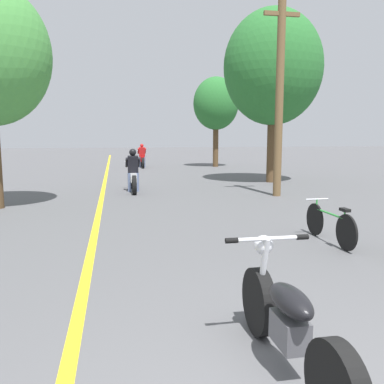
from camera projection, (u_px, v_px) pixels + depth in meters
The scene contains 8 objects.
lane_stripe_center at pixel (104, 187), 14.54m from camera, with size 0.14×48.00×0.01m, color yellow.
utility_pole at pixel (280, 94), 12.15m from camera, with size 1.10×0.24×5.97m.
roadside_tree_right_near at pixel (273, 68), 15.64m from camera, with size 3.85×3.46×6.67m.
roadside_tree_right_far at pixel (216, 104), 23.71m from camera, with size 2.66×2.39×5.23m.
motorcycle_foreground at pixel (288, 324), 3.16m from camera, with size 0.76×2.01×0.99m.
motorcycle_rider_lead at pixel (133, 175), 13.49m from camera, with size 0.50×2.09×1.42m.
motorcycle_rider_far at pixel (142, 159), 23.61m from camera, with size 0.50×2.07×1.37m.
bicycle_parked at pixel (330, 224), 7.08m from camera, with size 0.44×1.67×0.70m.
Camera 1 is at (-1.28, -1.81, 1.87)m, focal length 38.00 mm.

